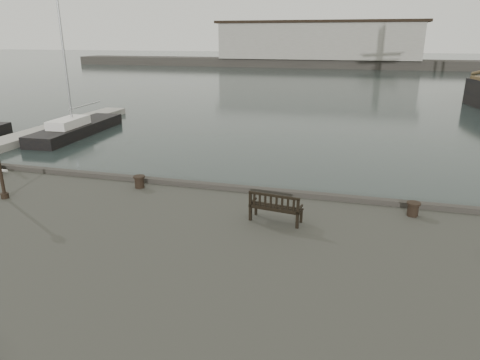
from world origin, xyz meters
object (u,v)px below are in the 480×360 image
(bench, at_px, (276,213))
(bollard_right, at_px, (413,209))
(bollard_left, at_px, (139,182))
(yacht_c, at_px, (78,131))

(bench, height_order, bollard_right, bench)
(bench, distance_m, bollard_right, 4.46)
(bench, height_order, bollard_left, bench)
(bollard_left, relative_size, bollard_right, 1.03)
(yacht_c, bearing_deg, bollard_left, -50.58)
(bollard_right, bearing_deg, bench, -158.64)
(bollard_left, relative_size, yacht_c, 0.04)
(bollard_right, xyz_separation_m, yacht_c, (-22.19, 13.58, -1.54))
(bench, xyz_separation_m, yacht_c, (-18.04, 15.20, -1.61))
(bollard_right, distance_m, yacht_c, 26.06)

